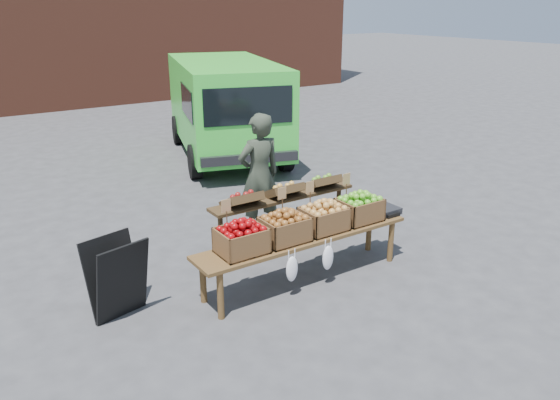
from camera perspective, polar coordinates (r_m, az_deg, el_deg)
ground at (r=5.71m, az=-2.94°, el=-12.71°), size 80.00×80.00×0.00m
delivery_van at (r=11.47m, az=-5.69°, el=9.36°), size 3.23×4.79×1.97m
vendor at (r=7.43m, az=-2.17°, el=2.57°), size 0.64×0.44×1.72m
chalkboard_sign at (r=5.86m, az=-16.64°, el=-7.83°), size 0.63×0.44×0.87m
back_table at (r=6.93m, az=0.38°, el=-1.73°), size 2.10×0.44×1.04m
display_bench at (r=6.38m, az=2.51°, el=-6.06°), size 2.70×0.56×0.57m
crate_golden_apples at (r=5.79m, az=-4.05°, el=-4.27°), size 0.50×0.40×0.28m
crate_russet_pears at (r=6.05m, az=0.47°, el=-3.09°), size 0.50×0.40×0.28m
crate_red_apples at (r=6.36m, az=4.57°, el=-2.00°), size 0.50×0.40×0.28m
crate_green_apples at (r=6.69m, az=8.28°, el=-1.00°), size 0.50×0.40×0.28m
weighing_scale at (r=7.00m, az=10.84°, el=-1.06°), size 0.34×0.30×0.08m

